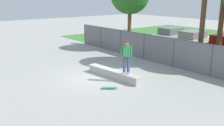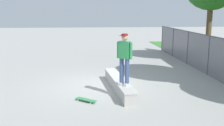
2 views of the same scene
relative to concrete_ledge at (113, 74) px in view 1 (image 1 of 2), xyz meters
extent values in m
plane|color=#9E9E99|center=(-0.77, -0.79, -0.25)|extent=(80.00, 80.00, 0.00)
cube|color=#A8A59E|center=(0.00, 0.00, -0.03)|extent=(3.86, 0.83, 0.43)
cube|color=beige|center=(0.00, 0.00, 0.21)|extent=(3.91, 0.87, 0.06)
cube|color=beige|center=(1.10, 0.15, 0.29)|extent=(0.27, 0.24, 0.10)
cube|color=beige|center=(0.97, -0.02, 0.29)|extent=(0.27, 0.24, 0.10)
cylinder|color=#384C7A|center=(1.08, 0.17, 0.78)|extent=(0.15, 0.15, 0.88)
cylinder|color=#384C7A|center=(0.95, 0.00, 0.78)|extent=(0.15, 0.15, 0.88)
cube|color=#2D8C4C|center=(1.01, 0.08, 1.52)|extent=(0.40, 0.44, 0.60)
cylinder|color=#2D8C4C|center=(1.16, 0.28, 1.50)|extent=(0.10, 0.10, 0.58)
cylinder|color=#2D8C4C|center=(0.86, -0.12, 1.50)|extent=(0.10, 0.10, 0.58)
sphere|color=tan|center=(1.01, 0.08, 1.95)|extent=(0.22, 0.22, 0.22)
cylinder|color=maroon|center=(1.01, 0.08, 2.05)|extent=(0.23, 0.23, 0.06)
cube|color=maroon|center=(1.12, 0.01, 2.03)|extent=(0.22, 0.23, 0.02)
cube|color=#2D8C4C|center=(1.27, -1.28, -0.17)|extent=(0.64, 0.76, 0.02)
cube|color=#B2B2B7|center=(1.10, -1.50, -0.18)|extent=(0.15, 0.13, 0.02)
cube|color=#B2B2B7|center=(1.43, -1.07, -0.18)|extent=(0.15, 0.13, 0.02)
cylinder|color=silver|center=(1.03, -1.45, -0.22)|extent=(0.06, 0.06, 0.05)
cylinder|color=silver|center=(1.17, -1.55, -0.22)|extent=(0.06, 0.06, 0.05)
cylinder|color=silver|center=(1.36, -1.02, -0.22)|extent=(0.06, 0.06, 0.05)
cylinder|color=silver|center=(1.50, -1.12, -0.22)|extent=(0.06, 0.06, 0.05)
cylinder|color=#4C4C51|center=(-10.38, 4.64, 0.73)|extent=(0.07, 0.07, 1.95)
cylinder|color=#4C4C51|center=(-7.63, 4.64, 0.73)|extent=(0.07, 0.07, 1.95)
cylinder|color=#4C4C51|center=(-4.89, 4.64, 0.73)|extent=(0.07, 0.07, 1.95)
cylinder|color=#4C4C51|center=(-2.14, 4.64, 0.73)|extent=(0.07, 0.07, 1.95)
cylinder|color=#4C4C51|center=(0.61, 4.64, 0.73)|extent=(0.07, 0.07, 1.95)
cylinder|color=#4C4C51|center=(3.35, 4.64, 0.73)|extent=(0.07, 0.07, 1.95)
cylinder|color=#4C4C51|center=(-0.77, 4.64, 1.67)|extent=(19.22, 0.05, 0.05)
cube|color=slate|center=(-0.77, 4.64, 0.73)|extent=(19.22, 0.01, 1.95)
cylinder|color=brown|center=(-5.31, 6.04, 1.52)|extent=(0.32, 0.32, 3.54)
cylinder|color=#513823|center=(1.77, 5.89, 2.50)|extent=(0.32, 0.32, 5.49)
cylinder|color=#513823|center=(2.46, 6.91, 2.41)|extent=(0.32, 0.32, 5.32)
cube|color=#B7BABF|center=(-4.81, 11.26, 0.42)|extent=(1.94, 4.26, 0.70)
cube|color=slate|center=(-4.81, 11.11, 1.09)|extent=(1.67, 2.15, 0.64)
cylinder|color=black|center=(-5.66, 12.59, 0.07)|extent=(0.24, 0.65, 0.64)
cylinder|color=black|center=(-3.86, 12.53, 0.07)|extent=(0.24, 0.65, 0.64)
cylinder|color=black|center=(-5.75, 9.99, 0.07)|extent=(0.24, 0.65, 0.64)
cylinder|color=black|center=(-3.95, 9.93, 0.07)|extent=(0.24, 0.65, 0.64)
cube|color=silver|center=(-1.98, 10.78, 0.42)|extent=(1.94, 4.26, 0.70)
cube|color=gray|center=(-1.99, 10.63, 1.09)|extent=(1.67, 2.15, 0.64)
cylinder|color=black|center=(-2.84, 12.11, 0.07)|extent=(0.24, 0.65, 0.64)
cylinder|color=black|center=(-1.04, 12.05, 0.07)|extent=(0.24, 0.65, 0.64)
cylinder|color=black|center=(-2.93, 9.51, 0.07)|extent=(0.24, 0.65, 0.64)
cylinder|color=black|center=(-1.13, 9.45, 0.07)|extent=(0.24, 0.65, 0.64)
cylinder|color=black|center=(0.11, 12.19, 0.07)|extent=(0.24, 0.65, 0.64)
cylinder|color=black|center=(0.02, 9.59, 0.07)|extent=(0.24, 0.65, 0.64)
camera|label=1|loc=(10.76, -8.64, 4.34)|focal=40.01mm
camera|label=2|loc=(9.99, -1.14, 2.85)|focal=42.18mm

